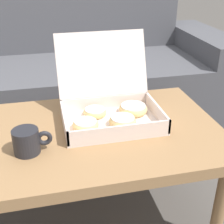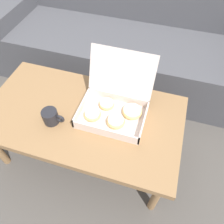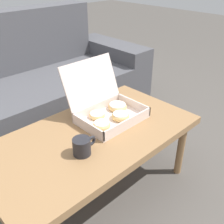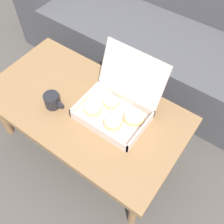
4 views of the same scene
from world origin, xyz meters
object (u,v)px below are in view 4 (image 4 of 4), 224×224
at_px(pastry_box, 117,107).
at_px(coffee_mug, 53,101).
at_px(couch, 164,36).
at_px(coffee_table, 84,110).

height_order(pastry_box, coffee_mug, pastry_box).
height_order(couch, coffee_mug, couch).
height_order(coffee_table, coffee_mug, coffee_mug).
xyz_separation_m(coffee_table, coffee_mug, (-0.13, -0.09, 0.08)).
xyz_separation_m(couch, coffee_table, (0.00, -0.91, 0.08)).
xyz_separation_m(couch, coffee_mug, (-0.13, -1.00, 0.16)).
distance_m(pastry_box, coffee_mug, 0.34).
distance_m(couch, coffee_mug, 1.02).
distance_m(coffee_table, coffee_mug, 0.18).
bearing_deg(coffee_mug, pastry_box, 27.57).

